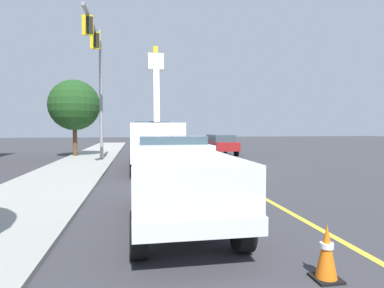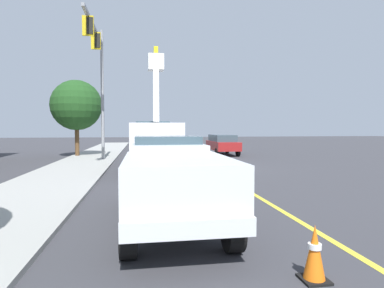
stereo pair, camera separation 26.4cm
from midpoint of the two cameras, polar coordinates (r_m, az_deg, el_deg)
name	(u,v)px [view 2 (the right image)]	position (r m, az deg, el deg)	size (l,w,h in m)	color
ground	(210,168)	(18.12, 3.67, -4.35)	(120.00, 120.00, 0.00)	#38383D
sidewalk_far_side	(72,170)	(18.02, -20.17, -4.37)	(60.00, 3.60, 0.12)	#9E9E99
lane_centre_stripe	(210,168)	(18.12, 3.67, -4.33)	(50.00, 0.16, 0.01)	yellow
utility_bucket_truck	(154,140)	(18.20, -6.32, 0.76)	(8.22, 2.64, 6.99)	white
service_pickup_truck	(172,178)	(7.57, -2.53, -6.03)	(5.61, 2.22, 2.06)	silver
passing_minivan	(222,143)	(27.19, 5.71, 0.14)	(4.81, 1.98, 1.69)	maroon
traffic_cone_leading	(315,253)	(5.42, 22.35, -17.55)	(0.40, 0.40, 0.86)	black
traffic_cone_mid_front	(220,186)	(10.43, 5.76, -7.51)	(0.40, 0.40, 0.83)	black
traffic_cone_mid_rear	(195,166)	(16.12, 1.00, -4.01)	(0.40, 0.40, 0.70)	black
traffic_cone_trailing	(184,155)	(22.07, -1.15, -1.90)	(0.40, 0.40, 0.88)	black
traffic_signal_mast	(98,67)	(21.28, -15.97, 13.00)	(7.22, 0.58, 8.91)	gray
street_tree_right	(76,105)	(26.39, -19.61, 6.50)	(3.87, 3.87, 5.96)	brown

